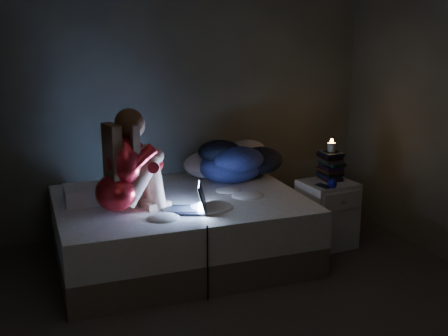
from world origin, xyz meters
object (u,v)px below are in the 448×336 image
bed (180,229)px  phone (322,186)px  laptop (184,197)px  woman (115,163)px  candle (331,148)px  nightstand (327,214)px

bed → phone: (1.20, -0.24, 0.33)m
laptop → phone: laptop is taller
bed → phone: 1.27m
woman → laptop: 0.58m
laptop → phone: (1.27, 0.12, -0.07)m
laptop → candle: 1.48m
laptop → nightstand: laptop is taller
woman → candle: 1.94m
laptop → phone: bearing=24.7°
nightstand → phone: 0.34m
bed → laptop: bearing=-100.2°
woman → laptop: bearing=-27.8°
laptop → nightstand: size_ratio=0.56×
bed → phone: size_ratio=14.34×
laptop → nightstand: bearing=28.1°
laptop → nightstand: (1.39, 0.21, -0.37)m
candle → phone: (-0.18, -0.16, -0.28)m
nightstand → laptop: bearing=-177.6°
laptop → nightstand: 1.45m
bed → nightstand: 1.33m
bed → phone: phone is taller
laptop → candle: size_ratio=4.14×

